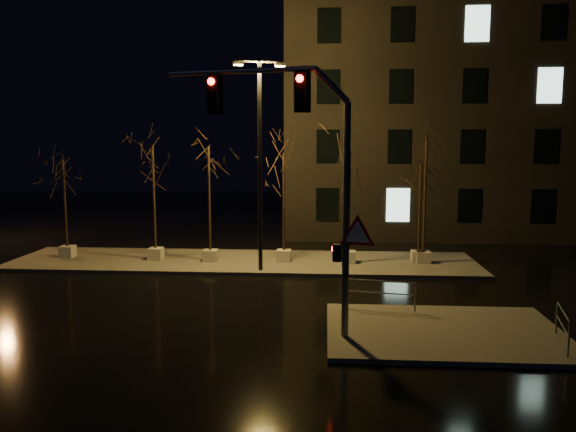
{
  "coord_description": "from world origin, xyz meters",
  "views": [
    {
      "loc": [
        3.94,
        -20.03,
        5.72
      ],
      "look_at": [
        2.41,
        2.18,
        2.8
      ],
      "focal_mm": 35.0,
      "sensor_mm": 36.0,
      "label": 1
    }
  ],
  "objects": [
    {
      "name": "tree_1",
      "position": [
        -4.23,
        5.95,
        4.39
      ],
      "size": [
        1.8,
        1.8,
        5.59
      ],
      "color": "#A5A29A",
      "rests_on": "median"
    },
    {
      "name": "building",
      "position": [
        14.0,
        18.0,
        7.5
      ],
      "size": [
        25.0,
        12.0,
        15.0
      ],
      "primitive_type": "cube",
      "color": "black",
      "rests_on": "ground"
    },
    {
      "name": "tree_5",
      "position": [
        8.26,
        6.11,
        3.76
      ],
      "size": [
        1.8,
        1.8,
        4.76
      ],
      "color": "#A5A29A",
      "rests_on": "median"
    },
    {
      "name": "traffic_signal_mast",
      "position": [
        3.28,
        -4.03,
        5.2
      ],
      "size": [
        6.15,
        1.52,
        7.69
      ],
      "rotation": [
        0.0,
        0.0,
        -0.22
      ],
      "color": "slate",
      "rests_on": "sidewalk_corner"
    },
    {
      "name": "tree_0",
      "position": [
        -8.71,
        6.18,
        3.85
      ],
      "size": [
        1.8,
        1.8,
        4.87
      ],
      "color": "#A5A29A",
      "rests_on": "median"
    },
    {
      "name": "streetlight_main",
      "position": [
        1.07,
        4.02,
        5.34
      ],
      "size": [
        2.21,
        0.88,
        8.99
      ],
      "rotation": [
        0.0,
        0.0,
        0.29
      ],
      "color": "black",
      "rests_on": "median"
    },
    {
      "name": "tree_4",
      "position": [
        4.99,
        5.81,
        4.16
      ],
      "size": [
        1.8,
        1.8,
        5.29
      ],
      "color": "#A5A29A",
      "rests_on": "median"
    },
    {
      "name": "tree_6",
      "position": [
        8.46,
        6.01,
        4.72
      ],
      "size": [
        1.8,
        1.8,
        6.02
      ],
      "color": "#A5A29A",
      "rests_on": "median"
    },
    {
      "name": "ground",
      "position": [
        0.0,
        0.0,
        0.0
      ],
      "size": [
        90.0,
        90.0,
        0.0
      ],
      "primitive_type": "plane",
      "color": "black",
      "rests_on": "ground"
    },
    {
      "name": "median",
      "position": [
        0.0,
        6.0,
        0.07
      ],
      "size": [
        22.0,
        5.0,
        0.15
      ],
      "primitive_type": "cube",
      "color": "#4C4A44",
      "rests_on": "ground"
    },
    {
      "name": "guard_rail_a",
      "position": [
        5.78,
        -1.56,
        0.8
      ],
      "size": [
        2.27,
        0.47,
        1.0
      ],
      "rotation": [
        0.0,
        0.0,
        -0.19
      ],
      "color": "slate",
      "rests_on": "sidewalk_corner"
    },
    {
      "name": "tree_2",
      "position": [
        -1.51,
        5.65,
        4.35
      ],
      "size": [
        1.8,
        1.8,
        5.54
      ],
      "color": "#A5A29A",
      "rests_on": "median"
    },
    {
      "name": "tree_3",
      "position": [
        1.96,
        5.89,
        4.12
      ],
      "size": [
        1.8,
        1.8,
        5.23
      ],
      "color": "#A5A29A",
      "rests_on": "median"
    },
    {
      "name": "guard_rail_b",
      "position": [
        10.5,
        -4.54,
        0.76
      ],
      "size": [
        0.49,
        1.95,
        0.95
      ],
      "rotation": [
        0.0,
        0.0,
        1.34
      ],
      "color": "slate",
      "rests_on": "sidewalk_corner"
    },
    {
      "name": "sidewalk_corner",
      "position": [
        7.5,
        -3.5,
        0.07
      ],
      "size": [
        7.0,
        5.0,
        0.15
      ],
      "primitive_type": "cube",
      "color": "#4C4A44",
      "rests_on": "ground"
    }
  ]
}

